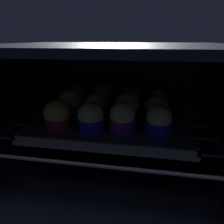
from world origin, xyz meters
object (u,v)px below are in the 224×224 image
at_px(muffin_row1_col0, 70,104).
at_px(muffin_row1_col2, 127,107).
at_px(muffin_row1_col1, 96,107).
at_px(muffin_row2_col1, 103,97).
at_px(muffin_row1_col3, 156,110).
at_px(muffin_row2_col2, 130,99).
at_px(muffin_row0_col3, 159,122).
at_px(muffin_row0_col1, 91,118).
at_px(muffin_row2_col0, 79,97).
at_px(muffin_row0_col0, 57,115).
at_px(muffin_row0_col2, 123,118).
at_px(baking_tray, 112,121).
at_px(muffin_row2_col3, 157,101).

distance_m(muffin_row1_col0, muffin_row1_col2, 0.17).
relative_size(muffin_row1_col1, muffin_row2_col1, 0.88).
distance_m(muffin_row1_col3, muffin_row2_col2, 0.11).
relative_size(muffin_row0_col3, muffin_row1_col1, 1.03).
bearing_deg(muffin_row1_col3, muffin_row1_col2, -176.33).
height_order(muffin_row0_col1, muffin_row0_col3, muffin_row0_col3).
bearing_deg(muffin_row1_col1, muffin_row2_col2, 46.29).
relative_size(muffin_row1_col1, muffin_row2_col2, 0.96).
height_order(muffin_row1_col2, muffin_row2_col0, muffin_row1_col2).
bearing_deg(muffin_row0_col0, muffin_row1_col2, 24.81).
bearing_deg(muffin_row1_col1, muffin_row0_col0, -137.41).
distance_m(muffin_row0_col2, muffin_row1_col1, 0.11).
distance_m(muffin_row0_col0, muffin_row1_col2, 0.19).
bearing_deg(muffin_row2_col0, baking_tray, -33.39).
bearing_deg(muffin_row2_col2, muffin_row1_col0, -152.91).
xyz_separation_m(baking_tray, muffin_row1_col2, (0.04, -0.00, 0.05)).
bearing_deg(muffin_row0_col3, muffin_row1_col2, 134.24).
relative_size(muffin_row0_col2, muffin_row2_col2, 0.99).
bearing_deg(muffin_row2_col0, muffin_row0_col3, -33.83).
height_order(muffin_row0_col0, muffin_row0_col2, muffin_row0_col2).
height_order(baking_tray, muffin_row1_col2, muffin_row1_col2).
xyz_separation_m(baking_tray, muffin_row2_col0, (-0.12, 0.08, 0.04)).
xyz_separation_m(muffin_row2_col0, muffin_row2_col1, (0.08, 0.00, 0.00)).
bearing_deg(muffin_row1_col1, muffin_row0_col2, -42.47).
bearing_deg(baking_tray, muffin_row0_col2, -63.88).
bearing_deg(muffin_row1_col0, muffin_row1_col2, -1.04).
relative_size(muffin_row0_col2, muffin_row2_col0, 0.95).
bearing_deg(baking_tray, muffin_row1_col0, 179.35).
height_order(muffin_row0_col0, muffin_row0_col1, same).
bearing_deg(muffin_row2_col2, muffin_row1_col2, -89.16).
bearing_deg(muffin_row0_col1, muffin_row1_col3, 29.55).
xyz_separation_m(muffin_row0_col0, muffin_row1_col2, (0.17, 0.08, 0.01)).
height_order(muffin_row1_col2, muffin_row2_col2, muffin_row1_col2).
bearing_deg(muffin_row0_col0, muffin_row0_col2, 0.19).
bearing_deg(baking_tray, muffin_row2_col0, 146.61).
relative_size(muffin_row0_col0, muffin_row2_col2, 0.94).
distance_m(muffin_row0_col0, muffin_row2_col2, 0.24).
xyz_separation_m(muffin_row1_col0, muffin_row2_col1, (0.08, 0.08, -0.00)).
relative_size(muffin_row1_col1, muffin_row2_col3, 1.00).
bearing_deg(muffin_row2_col0, muffin_row0_col1, -62.97).
relative_size(baking_tray, muffin_row1_col3, 5.51).
xyz_separation_m(muffin_row2_col0, muffin_row2_col3, (0.25, -0.00, -0.00)).
distance_m(muffin_row0_col0, muffin_row0_col1, 0.09).
distance_m(muffin_row0_col3, muffin_row1_col1, 0.19).
xyz_separation_m(muffin_row1_col3, muffin_row2_col0, (-0.24, 0.08, 0.00)).
relative_size(muffin_row1_col3, muffin_row2_col2, 0.93).
bearing_deg(muffin_row1_col3, muffin_row0_col2, -134.67).
height_order(muffin_row1_col0, muffin_row2_col2, muffin_row1_col0).
bearing_deg(muffin_row1_col1, muffin_row0_col3, -25.65).
bearing_deg(muffin_row0_col1, muffin_row0_col3, 0.79).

